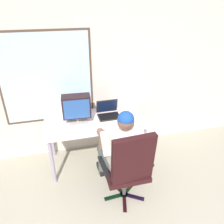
{
  "coord_description": "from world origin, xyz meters",
  "views": [
    {
      "loc": [
        -0.36,
        -0.38,
        2.3
      ],
      "look_at": [
        0.23,
        1.92,
        1.04
      ],
      "focal_mm": 35.0,
      "sensor_mm": 36.0,
      "label": 1
    }
  ],
  "objects_px": {
    "office_chair": "(129,166)",
    "laptop": "(108,112)",
    "desk": "(95,124)",
    "person_seated": "(121,149)",
    "crt_monitor": "(77,107)",
    "wine_glass": "(127,117)"
  },
  "relations": [
    {
      "from": "office_chair",
      "to": "laptop",
      "type": "xyz_separation_m",
      "value": [
        -0.01,
        0.97,
        0.21
      ]
    },
    {
      "from": "desk",
      "to": "laptop",
      "type": "height_order",
      "value": "laptop"
    },
    {
      "from": "person_seated",
      "to": "crt_monitor",
      "type": "height_order",
      "value": "person_seated"
    },
    {
      "from": "person_seated",
      "to": "office_chair",
      "type": "bearing_deg",
      "value": -86.7
    },
    {
      "from": "laptop",
      "to": "wine_glass",
      "type": "distance_m",
      "value": 0.35
    },
    {
      "from": "office_chair",
      "to": "laptop",
      "type": "relative_size",
      "value": 3.3
    },
    {
      "from": "crt_monitor",
      "to": "person_seated",
      "type": "bearing_deg",
      "value": -52.57
    },
    {
      "from": "laptop",
      "to": "wine_glass",
      "type": "xyz_separation_m",
      "value": [
        0.2,
        -0.28,
        0.04
      ]
    },
    {
      "from": "person_seated",
      "to": "wine_glass",
      "type": "height_order",
      "value": "person_seated"
    },
    {
      "from": "desk",
      "to": "office_chair",
      "type": "height_order",
      "value": "office_chair"
    },
    {
      "from": "desk",
      "to": "crt_monitor",
      "type": "distance_m",
      "value": 0.4
    },
    {
      "from": "laptop",
      "to": "wine_glass",
      "type": "height_order",
      "value": "laptop"
    },
    {
      "from": "desk",
      "to": "person_seated",
      "type": "height_order",
      "value": "person_seated"
    },
    {
      "from": "person_seated",
      "to": "crt_monitor",
      "type": "relative_size",
      "value": 3.03
    },
    {
      "from": "person_seated",
      "to": "laptop",
      "type": "relative_size",
      "value": 3.77
    },
    {
      "from": "desk",
      "to": "crt_monitor",
      "type": "height_order",
      "value": "crt_monitor"
    },
    {
      "from": "office_chair",
      "to": "person_seated",
      "type": "distance_m",
      "value": 0.28
    },
    {
      "from": "office_chair",
      "to": "crt_monitor",
      "type": "bearing_deg",
      "value": 118.53
    },
    {
      "from": "wine_glass",
      "to": "office_chair",
      "type": "bearing_deg",
      "value": -105.3
    },
    {
      "from": "crt_monitor",
      "to": "laptop",
      "type": "xyz_separation_m",
      "value": [
        0.46,
        0.1,
        -0.18
      ]
    },
    {
      "from": "crt_monitor",
      "to": "wine_glass",
      "type": "relative_size",
      "value": 2.8
    },
    {
      "from": "laptop",
      "to": "crt_monitor",
      "type": "bearing_deg",
      "value": -168.32
    }
  ]
}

